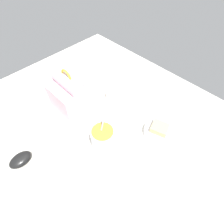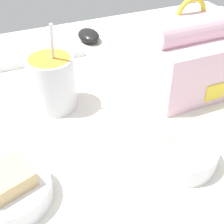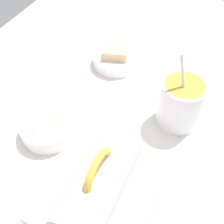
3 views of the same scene
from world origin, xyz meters
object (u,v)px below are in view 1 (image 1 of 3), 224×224
soup_cup (103,139)px  bento_bowl_sandwich (158,131)px  computer_mouse (20,160)px  lunch_bag (71,93)px  bento_bowl_snacks (118,94)px  keyboard (57,195)px

soup_cup → bento_bowl_sandwich: bearing=-120.9°
soup_cup → computer_mouse: bearing=57.2°
lunch_bag → bento_bowl_snacks: bearing=-123.0°
keyboard → computer_mouse: bearing=7.7°
bento_bowl_snacks → lunch_bag: bearing=57.0°
soup_cup → bento_bowl_snacks: size_ratio=1.58×
lunch_bag → computer_mouse: (-10.65, 34.70, -6.62)cm
keyboard → lunch_bag: bearing=-44.5°
keyboard → computer_mouse: size_ratio=3.68×
lunch_bag → bento_bowl_sandwich: lunch_bag is taller
lunch_bag → computer_mouse: 36.90cm
lunch_bag → soup_cup: lunch_bag is taller
bento_bowl_snacks → bento_bowl_sandwich: bearing=172.8°
keyboard → lunch_bag: size_ratio=1.52×
soup_cup → bento_bowl_snacks: soup_cup is taller
soup_cup → bento_bowl_sandwich: (-13.17, -22.03, -3.88)cm
keyboard → lunch_bag: (32.32, -31.78, 7.30)cm
lunch_bag → soup_cup: bearing=169.2°
lunch_bag → computer_mouse: size_ratio=2.42×
bento_bowl_sandwich → bento_bowl_snacks: size_ratio=1.03×
bento_bowl_snacks → computer_mouse: 54.90cm
lunch_bag → bento_bowl_sandwich: size_ratio=1.70×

